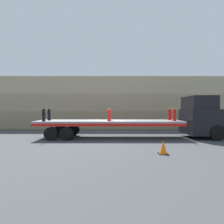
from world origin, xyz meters
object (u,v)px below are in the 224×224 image
at_px(fire_hydrant_black_far_0, 49,114).
at_px(fire_hydrant_red_near_2, 174,115).
at_px(fire_hydrant_black_near_0, 44,115).
at_px(fire_hydrant_red_far_1, 109,114).
at_px(fire_hydrant_red_near_1, 109,115).
at_px(flatbed_trailer, 99,124).
at_px(truck_cab, 202,117).
at_px(fire_hydrant_red_far_2, 169,114).
at_px(traffic_cone, 163,148).

bearing_deg(fire_hydrant_black_far_0, fire_hydrant_red_near_2, -6.54).
bearing_deg(fire_hydrant_black_near_0, fire_hydrant_red_far_1, 12.91).
xyz_separation_m(fire_hydrant_red_near_1, fire_hydrant_red_far_1, (0.00, 1.08, 0.00)).
distance_m(fire_hydrant_red_near_1, fire_hydrant_red_far_1, 1.08).
bearing_deg(fire_hydrant_red_far_1, fire_hydrant_black_near_0, -167.09).
height_order(fire_hydrant_black_near_0, fire_hydrant_red_far_1, same).
relative_size(flatbed_trailer, fire_hydrant_black_far_0, 11.99).
relative_size(truck_cab, fire_hydrant_red_far_1, 3.52).
bearing_deg(flatbed_trailer, fire_hydrant_red_far_2, 5.63).
height_order(truck_cab, flatbed_trailer, truck_cab).
height_order(fire_hydrant_red_near_1, fire_hydrant_red_near_2, same).
bearing_deg(fire_hydrant_red_far_2, fire_hydrant_red_near_1, -167.09).
height_order(truck_cab, fire_hydrant_black_near_0, truck_cab).
bearing_deg(fire_hydrant_red_far_1, fire_hydrant_red_near_2, -12.91).
height_order(flatbed_trailer, fire_hydrant_red_near_1, fire_hydrant_red_near_1).
bearing_deg(fire_hydrant_red_near_2, fire_hydrant_red_far_2, 90.00).
height_order(fire_hydrant_red_near_2, fire_hydrant_red_far_2, same).
distance_m(fire_hydrant_red_near_1, fire_hydrant_red_near_2, 4.70).
distance_m(flatbed_trailer, traffic_cone, 5.90).
bearing_deg(fire_hydrant_red_far_2, flatbed_trailer, -174.37).
xyz_separation_m(truck_cab, traffic_cone, (-4.34, -4.73, -1.23)).
distance_m(fire_hydrant_black_near_0, traffic_cone, 8.61).
relative_size(fire_hydrant_black_near_0, fire_hydrant_red_far_1, 1.00).
relative_size(flatbed_trailer, fire_hydrant_red_far_1, 11.99).
xyz_separation_m(fire_hydrant_black_near_0, fire_hydrant_red_far_1, (4.70, 1.08, 0.00)).
bearing_deg(fire_hydrant_black_far_0, fire_hydrant_red_far_1, 0.00).
bearing_deg(fire_hydrant_red_near_1, fire_hydrant_red_near_2, 0.00).
bearing_deg(fire_hydrant_black_far_0, fire_hydrant_red_near_1, -12.91).
distance_m(fire_hydrant_red_far_1, fire_hydrant_red_near_2, 4.82).
bearing_deg(fire_hydrant_black_far_0, truck_cab, -2.63).
bearing_deg(traffic_cone, fire_hydrant_red_near_1, 122.62).
bearing_deg(fire_hydrant_red_far_1, fire_hydrant_red_near_1, -90.00).
bearing_deg(fire_hydrant_red_near_2, fire_hydrant_black_near_0, 180.00).
distance_m(fire_hydrant_black_far_0, fire_hydrant_red_far_1, 4.70).
xyz_separation_m(truck_cab, fire_hydrant_red_near_2, (-2.32, -0.54, 0.20)).
bearing_deg(truck_cab, fire_hydrant_black_far_0, 177.37).
distance_m(flatbed_trailer, fire_hydrant_red_far_2, 5.54).
distance_m(fire_hydrant_red_far_1, fire_hydrant_red_far_2, 4.70).
xyz_separation_m(fire_hydrant_black_far_0, fire_hydrant_red_near_1, (4.70, -1.08, 0.00)).
xyz_separation_m(fire_hydrant_black_far_0, fire_hydrant_red_far_1, (4.70, 0.00, 0.00)).
height_order(fire_hydrant_black_far_0, traffic_cone, fire_hydrant_black_far_0).
relative_size(fire_hydrant_red_near_1, fire_hydrant_red_near_2, 1.00).
relative_size(truck_cab, fire_hydrant_red_far_2, 3.52).
xyz_separation_m(fire_hydrant_black_far_0, fire_hydrant_red_far_2, (9.41, 0.00, 0.00)).
distance_m(fire_hydrant_black_near_0, fire_hydrant_black_far_0, 1.08).
height_order(flatbed_trailer, fire_hydrant_black_far_0, fire_hydrant_black_far_0).
distance_m(truck_cab, traffic_cone, 6.54).
height_order(flatbed_trailer, fire_hydrant_red_near_2, fire_hydrant_red_near_2).
bearing_deg(fire_hydrant_black_far_0, traffic_cone, -35.51).
xyz_separation_m(fire_hydrant_black_near_0, fire_hydrant_red_far_2, (9.41, 1.08, 0.00)).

